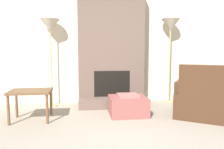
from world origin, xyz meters
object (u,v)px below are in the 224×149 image
object	(u,v)px
ottoman	(128,105)
floor_lamp_left	(50,28)
floor_lamp_right	(171,28)
side_table	(31,95)
armchair	(203,101)

from	to	relation	value
ottoman	floor_lamp_left	size ratio (longest dim) A/B	0.37
ottoman	floor_lamp_left	distance (m)	2.29
floor_lamp_left	floor_lamp_right	distance (m)	2.66
ottoman	side_table	distance (m)	1.73
armchair	floor_lamp_right	xyz separation A→B (m)	(-0.14, 1.21, 1.41)
armchair	side_table	bearing A→B (deg)	30.04
ottoman	side_table	world-z (taller)	side_table
side_table	floor_lamp_right	world-z (taller)	floor_lamp_right
ottoman	armchair	bearing A→B (deg)	-13.06
floor_lamp_right	armchair	bearing A→B (deg)	-83.19
floor_lamp_left	ottoman	bearing A→B (deg)	-31.18
ottoman	floor_lamp_right	world-z (taller)	floor_lamp_right
floor_lamp_right	side_table	bearing A→B (deg)	-160.52
side_table	floor_lamp_right	size ratio (longest dim) A/B	0.36
ottoman	side_table	xyz separation A→B (m)	(-1.70, -0.11, 0.27)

